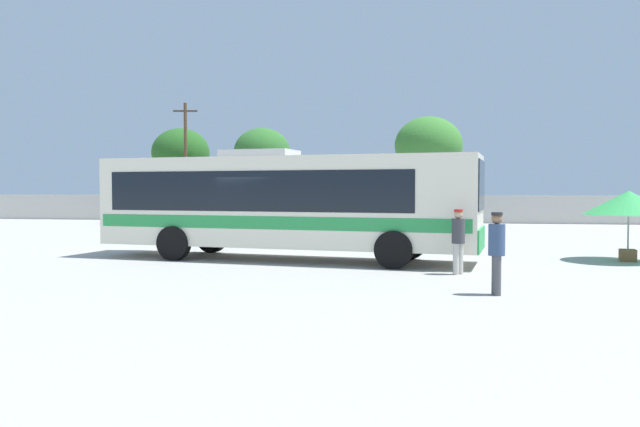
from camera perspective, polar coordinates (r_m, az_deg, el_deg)
name	(u,v)px	position (r m, az deg, el deg)	size (l,w,h in m)	color
ground_plane	(323,236)	(29.18, 0.26, -2.03)	(300.00, 300.00, 0.00)	#A3A099
perimeter_wall	(356,209)	(41.61, 3.26, 0.45)	(80.00, 0.30, 1.77)	beige
coach_bus_cream_green	(282,201)	(19.27, -3.45, 1.14)	(11.82, 4.07, 3.35)	silver
attendant_by_bus_door	(458,237)	(16.24, 12.40, -2.13)	(0.46, 0.46, 1.65)	#B7B2A8
passenger_waiting_on_apron	(497,248)	(13.28, 15.69, -3.02)	(0.39, 0.39, 1.69)	#4C4C51
vendor_umbrella_near_gate_green	(629,203)	(20.87, 26.15, 0.82)	(2.58, 2.58, 2.11)	gray
parked_car_leftmost_red	(141,211)	(41.79, -15.88, 0.21)	(4.74, 2.30, 1.44)	red
parked_car_second_dark_blue	(237,211)	(39.57, -7.52, 0.21)	(4.05, 2.00, 1.50)	navy
parked_car_third_silver	(332,212)	(37.99, 1.14, 0.10)	(4.38, 2.24, 1.42)	#B7BABF
parked_car_rightmost_dark_blue	(422,213)	(37.53, 9.18, 0.05)	(4.15, 2.07, 1.44)	navy
utility_pole_near	(186,158)	(48.30, -12.06, 4.91)	(1.79, 0.47, 8.60)	#4C3823
roadside_tree_left	(181,153)	(51.56, -12.49, 5.37)	(4.56, 4.56, 7.01)	brown
roadside_tree_midleft	(262,152)	(46.88, -5.26, 5.54)	(4.17, 4.17, 6.68)	brown
roadside_tree_midright	(428,145)	(44.77, 9.78, 6.09)	(4.69, 4.69, 7.23)	brown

